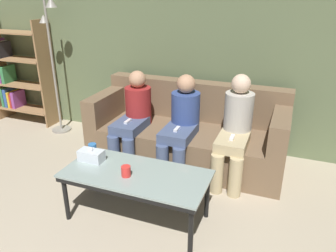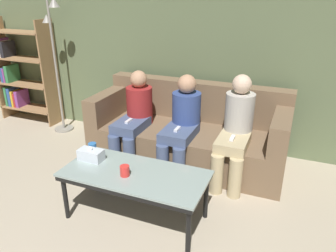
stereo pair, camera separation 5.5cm
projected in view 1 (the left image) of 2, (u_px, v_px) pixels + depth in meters
wall_back at (203, 40)px, 3.84m from camera, size 12.00×0.06×2.60m
couch at (188, 133)px, 3.79m from camera, size 2.18×0.88×0.86m
coffee_table at (136, 177)px, 2.73m from camera, size 1.22×0.57×0.45m
cup_near_left at (93, 149)px, 3.00m from camera, size 0.07×0.07×0.10m
cup_near_right at (126, 171)px, 2.65m from camera, size 0.08×0.08×0.09m
tissue_box at (91, 155)px, 2.89m from camera, size 0.22×0.12×0.13m
bookshelf at (17, 75)px, 4.79m from camera, size 0.93×0.32×1.49m
standing_lamp at (53, 53)px, 4.24m from camera, size 0.31×0.26×1.77m
seated_person_left_end at (134, 116)px, 3.69m from camera, size 0.31×0.66×1.03m
seated_person_mid_left at (182, 122)px, 3.49m from camera, size 0.31×0.68×1.03m
seated_person_mid_right at (235, 128)px, 3.30m from camera, size 0.31×0.67×1.09m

